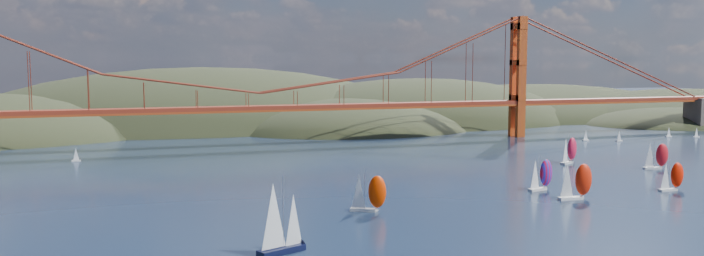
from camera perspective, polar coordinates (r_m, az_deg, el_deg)
name	(u,v)px	position (r m, az deg, el deg)	size (l,w,h in m)	color
headlands	(307,144)	(389.67, -3.78, -1.36)	(725.00, 225.00, 96.00)	black
bridge	(255,68)	(280.63, -8.08, 4.98)	(552.00, 12.00, 55.00)	maroon
sloop_navy	(279,219)	(127.63, -6.05, -7.51)	(10.17, 7.81, 14.84)	black
racer_0	(367,192)	(161.69, 1.29, -5.35)	(8.66, 6.53, 9.78)	silver
racer_1	(575,181)	(184.01, 18.04, -4.18)	(9.15, 3.86, 10.42)	white
racer_2	(671,176)	(205.83, 24.99, -3.63)	(7.58, 3.06, 8.75)	silver
racer_3	(569,150)	(246.36, 17.57, -1.75)	(8.87, 6.59, 10.00)	silver
racer_4	(656,155)	(244.03, 23.92, -2.10)	(8.47, 4.29, 9.51)	white
racer_rwb	(540,174)	(194.29, 15.39, -3.72)	(8.46, 4.78, 9.48)	silver
distant_boat_3	(76,155)	(258.62, -21.96, -2.07)	(3.00, 2.00, 4.70)	silver
distant_boat_4	(586,135)	(317.25, 18.86, -0.58)	(3.00, 2.00, 4.70)	silver
distant_boat_5	(619,136)	(320.00, 21.32, -0.62)	(3.00, 2.00, 4.70)	silver
distant_boat_6	(669,132)	(346.83, 24.84, -0.29)	(3.00, 2.00, 4.70)	silver
distant_boat_7	(697,132)	(350.29, 26.72, -0.32)	(3.00, 2.00, 4.70)	silver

